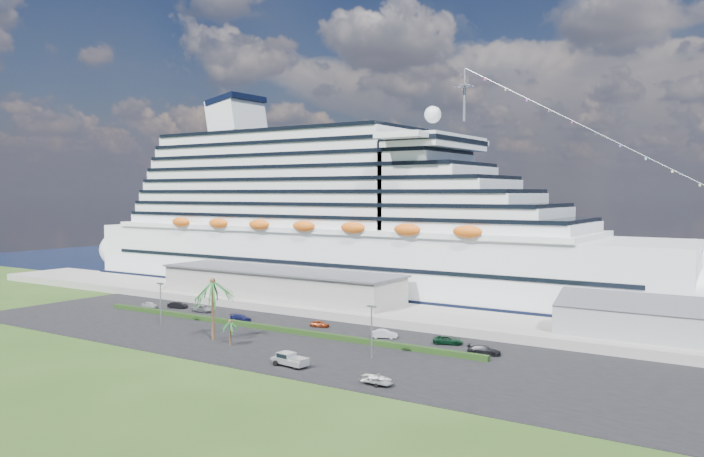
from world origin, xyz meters
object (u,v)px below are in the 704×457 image
Objects in this scene: boat_trailer at (377,378)px; cruise_ship at (349,228)px; parked_car_3 at (241,318)px; pickup_truck at (290,359)px.

cruise_ship is at bearing 126.21° from boat_trailer.
pickup_truck reaches higher than parked_car_3.
cruise_ship is at bearing -0.56° from parked_car_3.
parked_car_3 is 38.18m from pickup_truck.
cruise_ship is 47.13m from parked_car_3.
boat_trailer is at bearing -5.24° from pickup_truck.
pickup_truck is at bearing -131.46° from parked_car_3.
pickup_truck is 1.15× the size of boat_trailer.
pickup_truck is at bearing -63.00° from cruise_ship.
cruise_ship reaches higher than pickup_truck.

